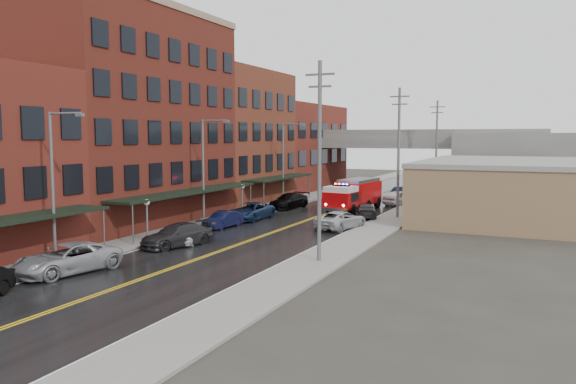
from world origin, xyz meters
The scene contains 33 objects.
ground centered at (0.00, 0.00, 0.00)m, with size 220.00×220.00×0.00m, color #2D2B26.
road centered at (0.00, 30.00, 0.01)m, with size 11.00×160.00×0.02m, color black.
sidewalk_left centered at (-7.30, 30.00, 0.07)m, with size 3.00×160.00×0.15m, color slate.
sidewalk_right centered at (7.30, 30.00, 0.07)m, with size 3.00×160.00×0.15m, color slate.
curb_left centered at (-5.65, 30.00, 0.07)m, with size 0.30×160.00×0.15m, color gray.
curb_right centered at (5.65, 30.00, 0.07)m, with size 0.30×160.00×0.15m, color gray.
brick_building_b centered at (-13.30, 23.00, 9.00)m, with size 9.00×20.00×18.00m, color #511E15.
brick_building_c centered at (-13.30, 40.50, 7.50)m, with size 9.00×15.00×15.00m, color #5B251B.
brick_building_far centered at (-13.30, 58.00, 6.00)m, with size 9.00×20.00×12.00m, color maroon.
tan_building centered at (16.00, 40.00, 2.50)m, with size 14.00×22.00×5.00m, color #8E6A4C.
right_far_block centered at (18.00, 70.00, 4.00)m, with size 18.00×30.00×8.00m, color slate.
awning_1 centered at (-7.49, 23.00, 2.99)m, with size 2.60×18.00×3.09m.
awning_2 centered at (-7.49, 40.50, 2.99)m, with size 2.60×13.00×3.09m.
globe_lamp_1 centered at (-6.40, 16.00, 2.31)m, with size 0.44×0.44×3.12m.
globe_lamp_2 centered at (-6.40, 30.00, 2.31)m, with size 0.44×0.44×3.12m.
street_lamp_0 centered at (-6.55, 8.00, 5.19)m, with size 2.64×0.22×9.00m.
street_lamp_1 centered at (-6.55, 24.00, 5.19)m, with size 2.64×0.22×9.00m.
street_lamp_2 centered at (-6.55, 40.00, 5.19)m, with size 2.64×0.22×9.00m.
utility_pole_0 centered at (7.20, 15.00, 6.31)m, with size 1.80×0.24×12.00m.
utility_pole_1 centered at (7.20, 35.00, 6.31)m, with size 1.80×0.24×12.00m.
utility_pole_2 centered at (7.20, 55.00, 6.31)m, with size 1.80×0.24×12.00m.
overpass centered at (0.00, 62.00, 5.99)m, with size 40.00×10.00×7.50m.
fire_truck centered at (1.75, 38.63, 1.73)m, with size 4.27×9.01×3.20m.
parked_car_left_2 centered at (-4.61, 6.78, 0.83)m, with size 2.74×5.94×1.65m, color #9A9BA1.
parked_car_left_3 centered at (-3.60, 15.67, 0.78)m, with size 2.20×5.40×1.57m, color #272729.
parked_car_left_4 centered at (-3.60, 17.03, 0.68)m, with size 1.61×4.00×1.36m, color white.
parked_car_left_5 centered at (-4.80, 23.81, 0.68)m, with size 1.45×4.16×1.37m, color black.
parked_car_left_6 centered at (-4.88, 28.80, 0.78)m, with size 2.57×5.58×1.55m, color #122345.
parked_car_left_7 centered at (-5.00, 37.61, 0.80)m, with size 2.23×5.49×1.59m, color black.
parked_car_right_0 centered at (4.30, 27.39, 0.73)m, with size 2.43×5.28×1.47m, color #AEB2B7.
parked_car_right_1 centered at (4.41, 34.20, 0.68)m, with size 1.90×4.67×1.35m, color #29292B.
parked_car_right_2 centered at (5.00, 45.40, 0.83)m, with size 1.97×4.88×1.66m, color white.
parked_car_right_3 centered at (4.29, 50.07, 0.82)m, with size 1.74×5.00×1.65m, color black.
Camera 1 is at (19.23, -16.03, 7.60)m, focal length 35.00 mm.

